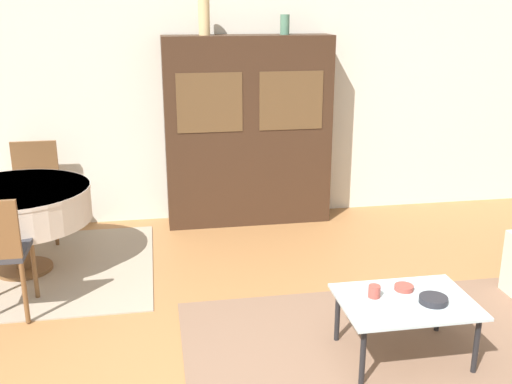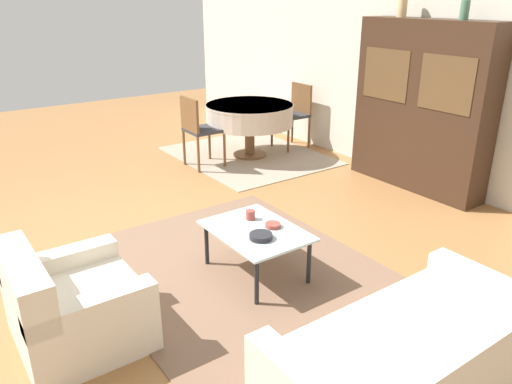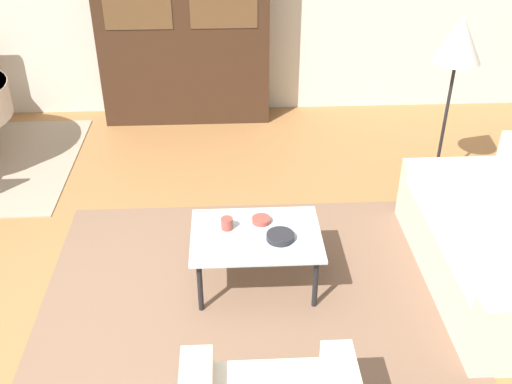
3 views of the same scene
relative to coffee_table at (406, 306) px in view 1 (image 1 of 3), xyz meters
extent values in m
cube|color=beige|center=(-1.05, 3.04, 0.97)|extent=(10.00, 0.06, 2.70)
cube|color=brown|center=(-0.05, -0.09, -0.37)|extent=(2.79, 2.15, 0.01)
cube|color=gray|center=(-2.78, 1.83, -0.37)|extent=(2.28, 1.85, 0.01)
cylinder|color=black|center=(-0.38, -0.26, -0.17)|extent=(0.04, 0.04, 0.39)
cylinder|color=black|center=(0.38, -0.26, -0.17)|extent=(0.04, 0.04, 0.39)
cylinder|color=black|center=(-0.38, 0.26, -0.17)|extent=(0.04, 0.04, 0.39)
cylinder|color=black|center=(0.38, 0.26, -0.17)|extent=(0.04, 0.04, 0.39)
cube|color=silver|center=(0.00, 0.00, 0.03)|extent=(0.87, 0.64, 0.02)
cube|color=#382316|center=(-0.59, 2.80, 0.61)|extent=(1.72, 0.38, 1.97)
cube|color=brown|center=(-1.01, 2.61, 0.95)|extent=(0.65, 0.01, 0.59)
cube|color=brown|center=(-0.18, 2.61, 0.95)|extent=(0.65, 0.01, 0.59)
cylinder|color=brown|center=(-2.75, 1.84, -0.35)|extent=(0.48, 0.48, 0.03)
cylinder|color=brown|center=(-2.75, 1.84, -0.14)|extent=(0.14, 0.14, 0.46)
cylinder|color=beige|center=(-2.75, 1.84, 0.24)|extent=(1.24, 1.24, 0.30)
cylinder|color=beige|center=(-2.75, 1.84, 0.38)|extent=(1.25, 1.25, 0.03)
cylinder|color=brown|center=(-2.55, 1.28, -0.13)|extent=(0.04, 0.04, 0.48)
cylinder|color=brown|center=(-2.55, 0.88, -0.13)|extent=(0.04, 0.04, 0.48)
cylinder|color=brown|center=(-2.55, 2.39, -0.13)|extent=(0.04, 0.04, 0.48)
cylinder|color=brown|center=(-2.96, 2.39, -0.13)|extent=(0.04, 0.04, 0.48)
cylinder|color=brown|center=(-2.55, 2.80, -0.13)|extent=(0.04, 0.04, 0.48)
cylinder|color=brown|center=(-2.96, 2.80, -0.13)|extent=(0.04, 0.04, 0.48)
cube|color=#333338|center=(-2.75, 2.60, 0.13)|extent=(0.44, 0.44, 0.04)
cube|color=brown|center=(-2.75, 2.80, 0.37)|extent=(0.44, 0.04, 0.43)
cylinder|color=#9E4238|center=(-0.19, 0.08, 0.08)|extent=(0.08, 0.08, 0.08)
cylinder|color=#232328|center=(0.16, -0.06, 0.06)|extent=(0.18, 0.18, 0.04)
cylinder|color=#9E4238|center=(0.04, 0.14, 0.06)|extent=(0.13, 0.13, 0.03)
cylinder|color=tan|center=(-1.03, 2.80, 1.76)|extent=(0.11, 0.11, 0.34)
cylinder|color=#4C7A60|center=(-0.22, 2.80, 1.69)|extent=(0.09, 0.09, 0.20)
camera|label=1|loc=(-1.56, -3.29, 1.88)|focal=42.00mm
camera|label=2|loc=(3.01, -2.13, 1.84)|focal=35.00mm
camera|label=3|loc=(-0.16, -3.23, 2.38)|focal=42.00mm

